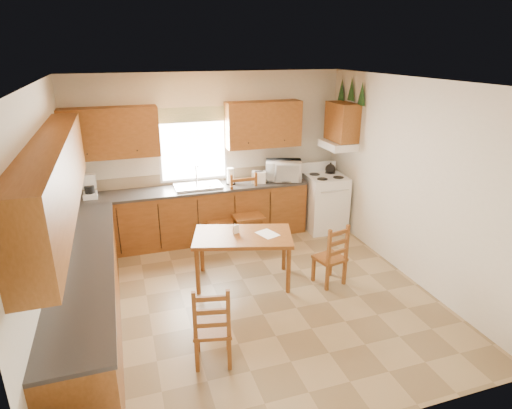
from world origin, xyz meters
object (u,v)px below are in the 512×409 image
object	(u,v)px
dining_table	(243,258)
chair_near_right	(330,254)
stove	(325,203)
chair_near_left	(212,323)
chair_far_right	(221,218)
microwave	(283,170)
chair_far_left	(248,211)

from	to	relation	value
dining_table	chair_near_right	size ratio (longest dim) A/B	1.50
stove	chair_near_left	xyz separation A→B (m)	(-2.63, -2.74, -0.03)
chair_far_right	microwave	bearing A→B (deg)	35.53
chair_near_left	chair_near_right	size ratio (longest dim) A/B	1.04
chair_near_left	chair_far_left	world-z (taller)	chair_far_left
stove	chair_near_left	bearing A→B (deg)	-130.00
dining_table	chair_near_right	bearing A→B (deg)	-3.86
microwave	dining_table	bearing A→B (deg)	-108.49
chair_far_left	chair_near_right	bearing A→B (deg)	-66.61
microwave	chair_near_right	world-z (taller)	microwave
dining_table	chair_far_right	bearing A→B (deg)	107.53
microwave	dining_table	distance (m)	2.04
microwave	chair_near_left	xyz separation A→B (m)	(-1.92, -2.94, -0.63)
stove	chair_near_right	size ratio (longest dim) A/B	1.10
dining_table	chair_far_left	world-z (taller)	chair_far_left
microwave	chair_near_left	distance (m)	3.57
chair_near_left	chair_far_right	size ratio (longest dim) A/B	0.94
microwave	chair_near_right	size ratio (longest dim) A/B	0.64
chair_far_left	chair_far_right	xyz separation A→B (m)	(-0.44, 0.05, -0.09)
stove	chair_near_left	distance (m)	3.80
dining_table	chair_far_left	size ratio (longest dim) A/B	1.15
chair_near_right	chair_far_left	xyz separation A→B (m)	(-0.69, 1.54, 0.13)
stove	microwave	world-z (taller)	microwave
microwave	chair_near_right	xyz separation A→B (m)	(-0.06, -1.91, -0.65)
chair_far_left	stove	bearing A→B (deg)	5.81
chair_far_right	stove	bearing A→B (deg)	24.05
chair_near_right	chair_far_left	distance (m)	1.69
chair_near_right	stove	bearing A→B (deg)	-128.06
chair_near_left	chair_far_left	size ratio (longest dim) A/B	0.80
dining_table	chair_far_left	bearing A→B (deg)	86.35
microwave	chair_far_left	world-z (taller)	microwave
stove	microwave	xyz separation A→B (m)	(-0.72, 0.20, 0.61)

